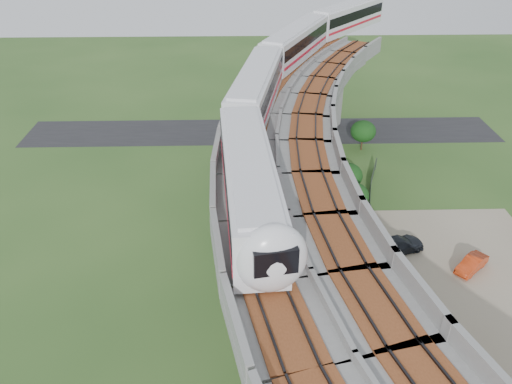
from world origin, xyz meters
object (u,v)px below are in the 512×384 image
(car_white, at_px, (414,308))
(car_red, at_px, (472,264))
(metro_train, at_px, (298,67))
(car_dark, at_px, (398,245))

(car_white, height_order, car_red, car_white)
(metro_train, height_order, car_white, metro_train)
(car_red, bearing_deg, metro_train, -179.66)
(metro_train, xyz_separation_m, car_dark, (7.80, -12.61, -11.58))
(metro_train, relative_size, car_dark, 12.41)
(car_white, xyz_separation_m, car_dark, (0.88, 7.48, 0.03))
(car_dark, bearing_deg, car_white, 153.39)
(car_red, bearing_deg, car_white, -92.29)
(metro_train, height_order, car_red, metro_train)
(metro_train, bearing_deg, car_dark, -58.26)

